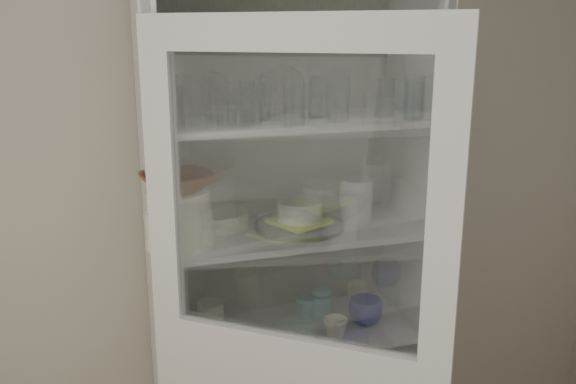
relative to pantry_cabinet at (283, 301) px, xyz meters
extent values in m
cube|color=#B5AD9D|center=(-0.20, 0.16, 0.36)|extent=(3.60, 0.02, 2.60)
cube|color=silver|center=(-0.48, -0.06, 0.11)|extent=(0.03, 0.45, 2.10)
cube|color=silver|center=(0.48, -0.06, 0.11)|extent=(0.03, 0.45, 2.10)
cube|color=gray|center=(0.00, 0.15, 0.11)|extent=(1.00, 0.03, 2.10)
cube|color=silver|center=(0.00, -0.08, -0.09)|extent=(0.94, 0.42, 0.02)
cube|color=silver|center=(0.00, -0.08, 0.31)|extent=(0.94, 0.42, 0.02)
cube|color=silver|center=(0.00, -0.08, 0.71)|extent=(0.94, 0.42, 0.02)
cube|color=silver|center=(-0.14, -0.56, 1.01)|extent=(0.74, 0.58, 0.10)
cube|color=silver|center=(-0.46, -0.31, 0.56)|extent=(0.10, 0.09, 0.80)
cube|color=silver|center=(0.18, -0.81, 0.56)|extent=(0.10, 0.09, 0.80)
cube|color=silver|center=(-0.14, -0.56, 0.56)|extent=(0.58, 0.45, 0.78)
cylinder|color=silver|center=(-0.41, -0.21, 0.78)|extent=(0.08, 0.08, 0.13)
cylinder|color=silver|center=(-0.17, -0.20, 0.79)|extent=(0.09, 0.09, 0.14)
cylinder|color=silver|center=(-0.24, -0.19, 0.78)|extent=(0.07, 0.07, 0.13)
cylinder|color=silver|center=(-0.03, -0.23, 0.79)|extent=(0.08, 0.08, 0.14)
cylinder|color=silver|center=(0.14, -0.19, 0.80)|extent=(0.10, 0.10, 0.15)
cylinder|color=silver|center=(0.41, -0.20, 0.79)|extent=(0.09, 0.09, 0.15)
cylinder|color=silver|center=(0.41, -0.20, 0.78)|extent=(0.06, 0.06, 0.13)
cylinder|color=silver|center=(-0.41, -0.04, 0.80)|extent=(0.10, 0.10, 0.15)
cylinder|color=silver|center=(-0.25, -0.08, 0.79)|extent=(0.07, 0.07, 0.14)
cylinder|color=silver|center=(-0.10, -0.08, 0.79)|extent=(0.08, 0.08, 0.13)
cylinder|color=silver|center=(0.12, -0.06, 0.79)|extent=(0.09, 0.09, 0.14)
cylinder|color=silver|center=(0.11, -0.08, 0.79)|extent=(0.08, 0.08, 0.14)
cylinder|color=white|center=(-0.40, -0.14, 0.38)|extent=(0.22, 0.22, 0.13)
cylinder|color=white|center=(-0.24, 0.03, 0.35)|extent=(0.23, 0.23, 0.06)
cylinder|color=silver|center=(-0.40, -0.14, 0.48)|extent=(0.22, 0.22, 0.06)
imported|color=brown|center=(-0.40, -0.14, 0.54)|extent=(0.28, 0.28, 0.06)
cylinder|color=silver|center=(0.04, -0.08, 0.33)|extent=(0.38, 0.38, 0.02)
cube|color=yellow|center=(0.04, -0.08, 0.35)|extent=(0.24, 0.24, 0.01)
cylinder|color=white|center=(0.04, -0.08, 0.39)|extent=(0.20, 0.20, 0.07)
cylinder|color=silver|center=(0.27, -0.05, 0.40)|extent=(0.12, 0.12, 0.16)
imported|color=navy|center=(0.29, -0.12, -0.03)|extent=(0.16, 0.16, 0.10)
imported|color=#1D737D|center=(0.10, 0.00, -0.04)|extent=(0.09, 0.09, 0.09)
imported|color=white|center=(0.14, -0.20, -0.04)|extent=(0.11, 0.11, 0.08)
cylinder|color=#1D737D|center=(0.15, -0.01, -0.03)|extent=(0.09, 0.09, 0.09)
ellipsoid|color=#1D737D|center=(0.15, -0.01, 0.02)|extent=(0.09, 0.09, 0.02)
cylinder|color=silver|center=(-0.35, -0.13, -0.06)|extent=(0.11, 0.11, 0.04)
cylinder|color=white|center=(-0.29, -0.01, -0.02)|extent=(0.13, 0.13, 0.12)
cylinder|color=silver|center=(0.33, -0.14, 0.79)|extent=(0.07, 0.07, 0.14)
cylinder|color=silver|center=(-0.14, -0.13, 0.78)|extent=(0.06, 0.06, 0.13)
camera|label=1|loc=(-0.64, -2.08, 1.01)|focal=38.00mm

